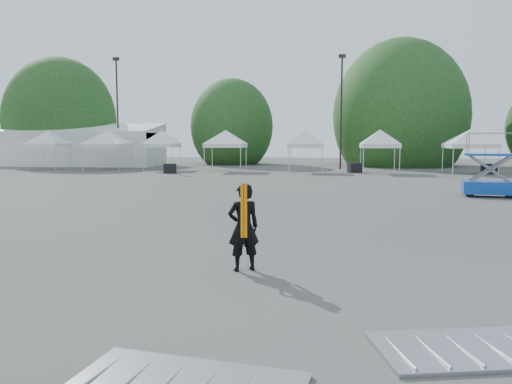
# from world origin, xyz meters

# --- Properties ---
(ground) EXTENTS (120.00, 120.00, 0.00)m
(ground) POSITION_xyz_m (0.00, 0.00, 0.00)
(ground) COLOR #474442
(ground) RESTS_ON ground
(marquee) EXTENTS (15.00, 6.25, 4.23)m
(marquee) POSITION_xyz_m (-22.00, 35.00, 1.97)
(marquee) COLOR white
(marquee) RESTS_ON ground
(light_pole_west) EXTENTS (0.60, 0.25, 10.30)m
(light_pole_west) POSITION_xyz_m (-18.00, 34.00, 5.77)
(light_pole_west) COLOR black
(light_pole_west) RESTS_ON ground
(light_pole_east) EXTENTS (0.60, 0.25, 9.80)m
(light_pole_east) POSITION_xyz_m (3.00, 32.00, 5.52)
(light_pole_east) COLOR black
(light_pole_east) RESTS_ON ground
(tree_far_w) EXTENTS (4.80, 4.80, 7.30)m
(tree_far_w) POSITION_xyz_m (-26.00, 38.00, 4.54)
(tree_far_w) COLOR #382314
(tree_far_w) RESTS_ON ground
(tree_mid_w) EXTENTS (4.16, 4.16, 6.33)m
(tree_mid_w) POSITION_xyz_m (-8.00, 40.00, 3.93)
(tree_mid_w) COLOR #382314
(tree_mid_w) RESTS_ON ground
(tree_mid_e) EXTENTS (5.12, 5.12, 7.79)m
(tree_mid_e) POSITION_xyz_m (9.00, 39.00, 4.84)
(tree_mid_e) COLOR #382314
(tree_mid_e) RESTS_ON ground
(tent_a) EXTENTS (3.88, 3.88, 3.88)m
(tent_a) POSITION_xyz_m (-21.93, 28.40, 3.06)
(tent_a) COLOR silver
(tent_a) RESTS_ON ground
(tent_b) EXTENTS (4.64, 4.64, 3.88)m
(tent_b) POSITION_xyz_m (-16.79, 28.83, 3.06)
(tent_b) COLOR silver
(tent_b) RESTS_ON ground
(tent_c) EXTENTS (3.76, 3.76, 3.88)m
(tent_c) POSITION_xyz_m (-12.05, 28.99, 3.06)
(tent_c) COLOR silver
(tent_c) RESTS_ON ground
(tent_d) EXTENTS (4.39, 4.39, 3.88)m
(tent_d) POSITION_xyz_m (-6.35, 27.93, 3.06)
(tent_d) COLOR silver
(tent_d) RESTS_ON ground
(tent_e) EXTENTS (3.90, 3.90, 3.88)m
(tent_e) POSITION_xyz_m (0.13, 27.54, 3.06)
(tent_e) COLOR silver
(tent_e) RESTS_ON ground
(tent_f) EXTENTS (4.00, 4.00, 3.88)m
(tent_f) POSITION_xyz_m (5.77, 27.15, 3.06)
(tent_f) COLOR silver
(tent_f) RESTS_ON ground
(tent_g) EXTENTS (4.73, 4.73, 3.88)m
(tent_g) POSITION_xyz_m (12.36, 27.13, 3.06)
(tent_g) COLOR silver
(tent_g) RESTS_ON ground
(man) EXTENTS (0.74, 0.64, 1.72)m
(man) POSITION_xyz_m (-0.16, -2.50, 0.86)
(man) COLOR black
(man) RESTS_ON ground
(scissor_lift) EXTENTS (2.36, 1.45, 2.86)m
(scissor_lift) POSITION_xyz_m (8.83, 11.46, 1.44)
(scissor_lift) COLOR #0B3194
(scissor_lift) RESTS_ON ground
(barrier_mid) EXTENTS (2.62, 1.71, 0.08)m
(barrier_mid) POSITION_xyz_m (3.22, -5.86, 0.04)
(barrier_mid) COLOR #999BA0
(barrier_mid) RESTS_ON ground
(crate_west) EXTENTS (1.10, 0.95, 0.74)m
(crate_west) POSITION_xyz_m (-10.13, 24.95, 0.37)
(crate_west) COLOR black
(crate_west) RESTS_ON ground
(crate_mid) EXTENTS (1.17, 1.02, 0.76)m
(crate_mid) POSITION_xyz_m (3.94, 27.53, 0.38)
(crate_mid) COLOR black
(crate_mid) RESTS_ON ground
(crate_east) EXTENTS (1.14, 0.99, 0.76)m
(crate_east) POSITION_xyz_m (13.85, 27.24, 0.38)
(crate_east) COLOR black
(crate_east) RESTS_ON ground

